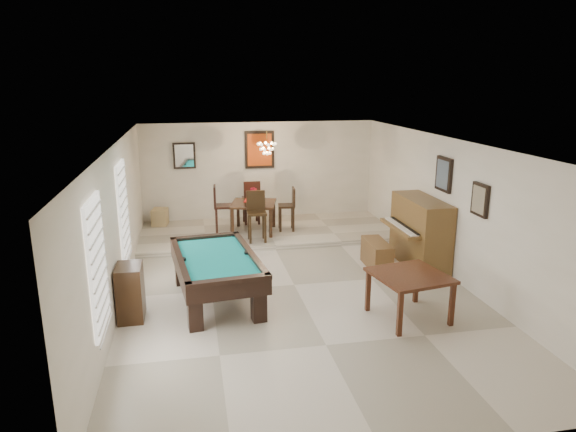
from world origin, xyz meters
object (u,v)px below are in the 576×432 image
object	(u,v)px
upright_piano	(413,233)
dining_chair_east	(286,209)
dining_chair_west	(224,210)
piano_bench	(377,255)
flower_vase	(253,192)
dining_chair_north	(251,202)
square_table	(409,296)
dining_table	(254,215)
pool_table	(217,279)
corner_bench	(160,217)
apothecary_chest	(130,292)
dining_chair_south	(257,217)
chandelier	(267,144)

from	to	relation	value
upright_piano	dining_chair_east	size ratio (longest dim) A/B	1.59
dining_chair_west	piano_bench	bearing A→B (deg)	-127.93
upright_piano	flower_vase	bearing A→B (deg)	138.00
upright_piano	dining_chair_north	bearing A→B (deg)	130.19
square_table	piano_bench	bearing A→B (deg)	82.21
dining_chair_east	dining_chair_north	bearing A→B (deg)	-129.46
square_table	dining_table	xyz separation A→B (m)	(-1.84, 4.77, 0.17)
pool_table	upright_piano	xyz separation A→B (m)	(3.94, 0.98, 0.30)
dining_chair_east	corner_bench	xyz separation A→B (m)	(-3.02, 1.05, -0.32)
apothecary_chest	dining_chair_west	size ratio (longest dim) A/B	0.76
upright_piano	dining_chair_north	xyz separation A→B (m)	(-2.83, 3.35, -0.02)
dining_chair_south	dining_chair_east	distance (m)	1.10
piano_bench	dining_chair_north	distance (m)	3.95
dining_chair_west	corner_bench	size ratio (longest dim) A/B	2.57
dining_chair_west	dining_chair_east	xyz separation A→B (m)	(1.50, 0.03, -0.06)
chandelier	dining_table	bearing A→B (deg)	-167.17
dining_table	pool_table	bearing A→B (deg)	-106.92
corner_bench	square_table	bearing A→B (deg)	-55.03
dining_chair_south	dining_chair_west	size ratio (longest dim) A/B	0.97
upright_piano	piano_bench	bearing A→B (deg)	177.45
upright_piano	corner_bench	size ratio (longest dim) A/B	3.68
piano_bench	dining_chair_north	xyz separation A→B (m)	(-2.11, 3.31, 0.40)
pool_table	dining_table	size ratio (longest dim) A/B	2.33
dining_chair_north	upright_piano	bearing A→B (deg)	127.80
corner_bench	chandelier	xyz separation A→B (m)	(2.57, -0.97, 1.88)
corner_bench	chandelier	world-z (taller)	chandelier
pool_table	upright_piano	bearing A→B (deg)	7.18
square_table	dining_table	size ratio (longest dim) A/B	1.05
apothecary_chest	dining_chair_west	distance (m)	4.29
upright_piano	dining_chair_west	xyz separation A→B (m)	(-3.57, 2.54, 0.01)
apothecary_chest	dining_chair_north	bearing A→B (deg)	62.44
flower_vase	dining_chair_west	world-z (taller)	dining_chair_west
dining_chair_south	dining_chair_north	size ratio (longest dim) A/B	1.01
dining_chair_north	dining_chair_west	world-z (taller)	dining_chair_west
chandelier	piano_bench	bearing A→B (deg)	-55.58
pool_table	flower_vase	size ratio (longest dim) A/B	9.21
dining_chair_south	dining_chair_north	bearing A→B (deg)	89.15
dining_chair_south	corner_bench	xyz separation A→B (m)	(-2.21, 1.79, -0.36)
dining_chair_west	corner_bench	world-z (taller)	dining_chair_west
apothecary_chest	flower_vase	bearing A→B (deg)	58.41
dining_table	chandelier	world-z (taller)	chandelier
pool_table	piano_bench	xyz separation A→B (m)	(3.22, 1.01, -0.12)
square_table	flower_vase	xyz separation A→B (m)	(-1.84, 4.77, 0.72)
dining_table	flower_vase	size ratio (longest dim) A/B	3.95
piano_bench	corner_bench	world-z (taller)	piano_bench
flower_vase	dining_chair_south	world-z (taller)	dining_chair_south
upright_piano	dining_chair_south	size ratio (longest dim) A/B	1.47
dining_chair_west	dining_chair_south	bearing A→B (deg)	-132.24
flower_vase	dining_chair_north	size ratio (longest dim) A/B	0.23
square_table	dining_chair_south	world-z (taller)	dining_chair_south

